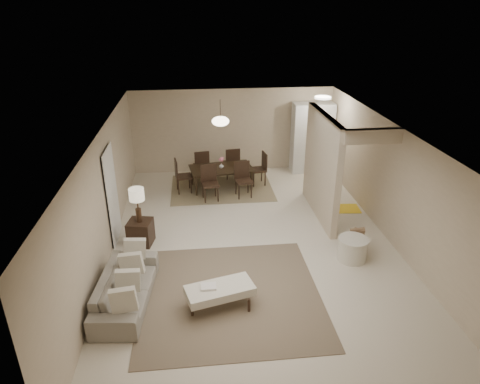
{
  "coord_description": "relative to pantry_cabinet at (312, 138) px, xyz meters",
  "views": [
    {
      "loc": [
        -1.14,
        -7.92,
        4.85
      ],
      "look_at": [
        -0.23,
        0.45,
        1.05
      ],
      "focal_mm": 32.0,
      "sensor_mm": 36.0,
      "label": 1
    }
  ],
  "objects": [
    {
      "name": "table_lamp",
      "position": [
        -4.75,
        -3.85,
        0.05
      ],
      "size": [
        0.32,
        0.32,
        0.76
      ],
      "color": "#452E1D",
      "rests_on": "side_table"
    },
    {
      "name": "round_pouf",
      "position": [
        -0.42,
        -4.95,
        -0.81
      ],
      "size": [
        0.61,
        0.61,
        0.47
      ],
      "primitive_type": "cylinder",
      "color": "beige",
      "rests_on": "floor"
    },
    {
      "name": "wicker_basket",
      "position": [
        -0.21,
        -4.63,
        -0.89
      ],
      "size": [
        0.45,
        0.45,
        0.32
      ],
      "primitive_type": "cylinder",
      "rotation": [
        0.0,
        0.0,
        0.24
      ],
      "color": "brown",
      "rests_on": "floor"
    },
    {
      "name": "doorway",
      "position": [
        -5.32,
        -3.55,
        -0.03
      ],
      "size": [
        0.04,
        0.9,
        2.04
      ],
      "primitive_type": "cube",
      "color": "black",
      "rests_on": "floor"
    },
    {
      "name": "partition",
      "position": [
        -0.55,
        -2.9,
        0.2
      ],
      "size": [
        0.15,
        2.5,
        2.5
      ],
      "primitive_type": "cube",
      "color": "#BAA88D",
      "rests_on": "floor"
    },
    {
      "name": "pantry_cabinet",
      "position": [
        0.0,
        0.0,
        0.0
      ],
      "size": [
        1.2,
        0.55,
        2.1
      ],
      "primitive_type": "cube",
      "color": "silver",
      "rests_on": "floor"
    },
    {
      "name": "ceiling",
      "position": [
        -2.35,
        -4.15,
        1.45
      ],
      "size": [
        9.0,
        9.0,
        0.0
      ],
      "primitive_type": "plane",
      "rotation": [
        3.14,
        0.0,
        0.0
      ],
      "color": "white",
      "rests_on": "back_wall"
    },
    {
      "name": "sofa",
      "position": [
        -4.8,
        -5.84,
        -0.76
      ],
      "size": [
        2.09,
        0.99,
        0.59
      ],
      "primitive_type": "imported",
      "rotation": [
        0.0,
        0.0,
        1.47
      ],
      "color": "gray",
      "rests_on": "floor"
    },
    {
      "name": "left_wall",
      "position": [
        -5.35,
        -4.15,
        0.2
      ],
      "size": [
        0.0,
        9.0,
        9.0
      ],
      "primitive_type": "plane",
      "rotation": [
        1.57,
        0.0,
        1.57
      ],
      "color": "#BAA88D",
      "rests_on": "floor"
    },
    {
      "name": "vase",
      "position": [
        -2.81,
        -1.05,
        -0.38
      ],
      "size": [
        0.17,
        0.17,
        0.14
      ],
      "primitive_type": "imported",
      "rotation": [
        0.0,
        0.0,
        0.34
      ],
      "color": "silver",
      "rests_on": "dining_table"
    },
    {
      "name": "dining_rug",
      "position": [
        -2.81,
        -1.05,
        -1.04
      ],
      "size": [
        2.8,
        2.1,
        0.01
      ],
      "primitive_type": "cube",
      "color": "#746748",
      "rests_on": "floor"
    },
    {
      "name": "flush_light",
      "position": [
        -0.05,
        -0.95,
        1.41
      ],
      "size": [
        0.44,
        0.44,
        0.05
      ],
      "primitive_type": "cylinder",
      "color": "white",
      "rests_on": "ceiling"
    },
    {
      "name": "back_wall",
      "position": [
        -2.35,
        0.35,
        0.2
      ],
      "size": [
        6.0,
        0.0,
        6.0
      ],
      "primitive_type": "plane",
      "rotation": [
        1.57,
        0.0,
        0.0
      ],
      "color": "#BAA88D",
      "rests_on": "floor"
    },
    {
      "name": "ottoman_bench",
      "position": [
        -3.19,
        -6.14,
        -0.72
      ],
      "size": [
        1.24,
        0.8,
        0.41
      ],
      "rotation": [
        0.0,
        0.0,
        0.26
      ],
      "color": "beige",
      "rests_on": "living_rug"
    },
    {
      "name": "dining_chairs",
      "position": [
        -2.81,
        -1.05,
        -0.58
      ],
      "size": [
        2.56,
        1.99,
        0.94
      ],
      "color": "black",
      "rests_on": "dining_rug"
    },
    {
      "name": "dining_table",
      "position": [
        -2.81,
        -1.05,
        -0.75
      ],
      "size": [
        1.82,
        1.18,
        0.6
      ],
      "primitive_type": "imported",
      "rotation": [
        0.0,
        0.0,
        0.14
      ],
      "color": "black",
      "rests_on": "dining_rug"
    },
    {
      "name": "floor",
      "position": [
        -2.35,
        -4.15,
        -1.05
      ],
      "size": [
        9.0,
        9.0,
        0.0
      ],
      "primitive_type": "plane",
      "color": "beige",
      "rests_on": "ground"
    },
    {
      "name": "pendant_light",
      "position": [
        -2.81,
        -1.05,
        0.87
      ],
      "size": [
        0.46,
        0.46,
        0.71
      ],
      "color": "#452E1D",
      "rests_on": "ceiling"
    },
    {
      "name": "side_table",
      "position": [
        -4.75,
        -3.85,
        -0.78
      ],
      "size": [
        0.58,
        0.58,
        0.54
      ],
      "primitive_type": "cube",
      "rotation": [
        0.0,
        0.0,
        -0.2
      ],
      "color": "black",
      "rests_on": "floor"
    },
    {
      "name": "yellow_mat",
      "position": [
        0.14,
        -2.7,
        -1.04
      ],
      "size": [
        0.91,
        0.61,
        0.01
      ],
      "primitive_type": "cube",
      "rotation": [
        0.0,
        0.0,
        -0.09
      ],
      "color": "yellow",
      "rests_on": "floor"
    },
    {
      "name": "right_wall",
      "position": [
        0.65,
        -4.15,
        0.2
      ],
      "size": [
        0.0,
        9.0,
        9.0
      ],
      "primitive_type": "plane",
      "rotation": [
        1.57,
        0.0,
        -1.57
      ],
      "color": "#BAA88D",
      "rests_on": "floor"
    },
    {
      "name": "living_rug",
      "position": [
        -2.99,
        -5.84,
        -1.04
      ],
      "size": [
        3.2,
        3.2,
        0.01
      ],
      "primitive_type": "cube",
      "color": "brown",
      "rests_on": "floor"
    }
  ]
}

